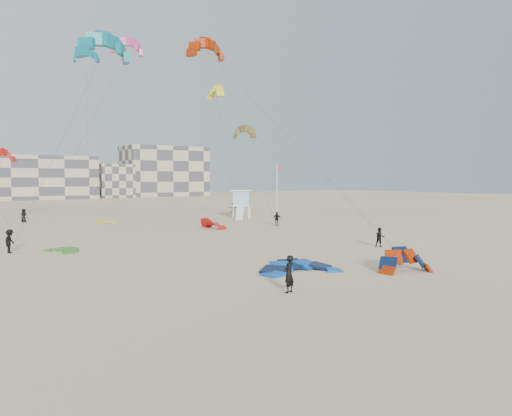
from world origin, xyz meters
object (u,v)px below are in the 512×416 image
kite_ground_orange (405,272)px  lifeguard_tower_near (242,204)px  kitesurfer_main (289,274)px  kite_ground_blue (300,271)px

kite_ground_orange → lifeguard_tower_near: lifeguard_tower_near is taller
kite_ground_orange → kitesurfer_main: bearing=-163.2°
kite_ground_blue → kite_ground_orange: 6.57m
kite_ground_orange → kite_ground_blue: bearing=158.7°
kite_ground_blue → kite_ground_orange: bearing=-25.2°
kite_ground_blue → lifeguard_tower_near: bearing=73.5°
lifeguard_tower_near → kitesurfer_main: bearing=-81.8°
kitesurfer_main → lifeguard_tower_near: 47.13m
kite_ground_blue → lifeguard_tower_near: (18.73, 36.98, 2.05)m
kite_ground_orange → kitesurfer_main: (-9.44, -0.42, 0.96)m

